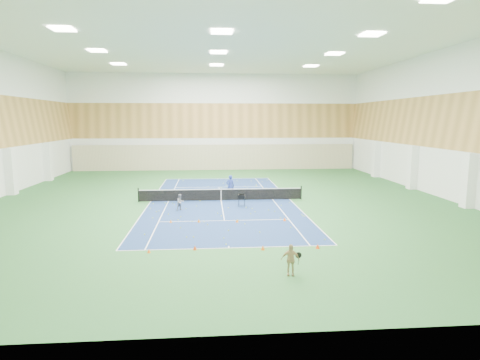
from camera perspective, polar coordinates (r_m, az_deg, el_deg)
name	(u,v)px	position (r m, az deg, el deg)	size (l,w,h in m)	color
ground	(221,201)	(31.66, -2.70, -2.94)	(40.00, 40.00, 0.00)	#29602C
room_shell	(221,124)	(31.02, -2.78, 7.98)	(36.00, 40.00, 12.00)	white
wood_cladding	(220,97)	(31.07, -2.81, 11.67)	(36.00, 40.00, 8.00)	#BA8845
ceiling_light_grid	(220,44)	(31.53, -2.87, 18.81)	(21.40, 25.40, 0.06)	white
court_surface	(221,201)	(31.66, -2.70, -2.93)	(10.97, 23.77, 0.01)	navy
tennis_balls_scatter	(221,200)	(31.65, -2.70, -2.86)	(10.57, 22.77, 0.07)	#C4DE25
tennis_net	(221,194)	(31.55, -2.71, -1.96)	(12.80, 0.10, 1.10)	black
back_curtain	(216,157)	(50.98, -3.44, 3.25)	(35.40, 0.16, 3.20)	#C6B793
coach	(230,186)	(32.91, -1.39, -0.87)	(0.67, 0.44, 1.83)	#21389B
child_court	(180,202)	(28.46, -8.49, -3.14)	(0.56, 0.44, 1.16)	gray
child_apron	(290,260)	(16.79, 7.19, -11.18)	(0.77, 0.32, 1.31)	tan
ball_cart	(242,200)	(29.44, 0.23, -2.92)	(0.52, 0.52, 0.90)	black
cone_svc_a	(171,221)	(25.27, -9.82, -5.80)	(0.17, 0.17, 0.19)	orange
cone_svc_b	(199,221)	(25.12, -5.87, -5.77)	(0.20, 0.20, 0.22)	orange
cone_svc_c	(237,221)	(24.97, -0.42, -5.83)	(0.19, 0.19, 0.20)	orange
cone_svc_d	(285,219)	(25.49, 6.38, -5.56)	(0.21, 0.21, 0.23)	#FF570D
cone_base_a	(149,251)	(19.96, -12.83, -9.79)	(0.17, 0.17, 0.19)	#F85A0D
cone_base_b	(195,248)	(20.01, -6.43, -9.53)	(0.20, 0.20, 0.22)	#E1450B
cone_base_c	(263,248)	(19.91, 3.27, -9.57)	(0.21, 0.21, 0.23)	#F7610D
cone_base_d	(318,246)	(20.45, 10.99, -9.23)	(0.21, 0.21, 0.23)	#FF410D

